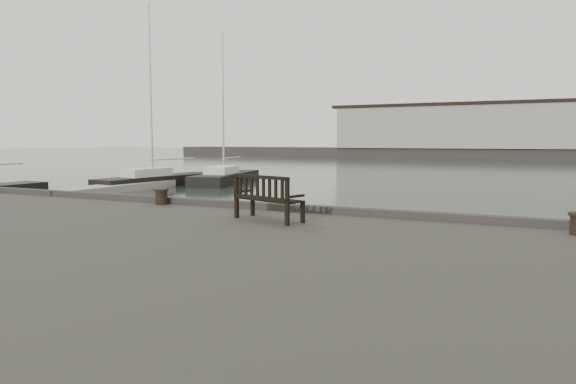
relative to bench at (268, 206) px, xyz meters
name	(u,v)px	position (x,y,z in m)	size (l,w,h in m)	color
ground	(310,269)	(0.30, 1.87, -1.89)	(400.00, 400.00, 0.00)	black
pontoon	(71,193)	(-19.70, 11.87, -1.64)	(2.00, 24.00, 0.50)	#99978E
breakwater	(475,136)	(-4.26, 93.87, 2.41)	(140.00, 9.50, 12.20)	#383530
bench	(268,206)	(0.00, 0.00, 0.00)	(1.90, 1.15, 1.03)	black
bollard_left	(161,197)	(-4.22, 1.37, -0.10)	(0.43, 0.43, 0.45)	black
yacht_b	(158,183)	(-19.93, 20.24, -1.64)	(3.50, 10.84, 13.98)	black
yacht_d	(226,180)	(-16.98, 25.14, -1.66)	(4.79, 10.40, 12.58)	black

